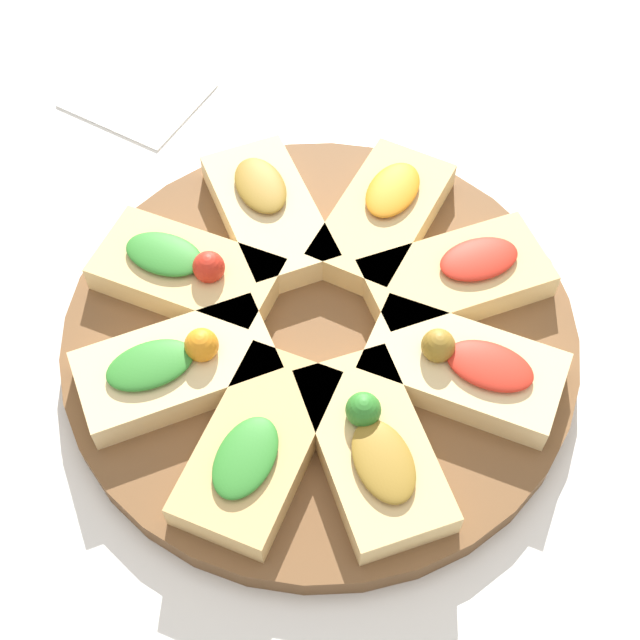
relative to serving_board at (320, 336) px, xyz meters
name	(u,v)px	position (x,y,z in m)	size (l,w,h in m)	color
ground_plane	(320,344)	(0.00, 0.00, -0.01)	(3.00, 3.00, 0.00)	silver
serving_board	(320,336)	(0.00, 0.00, 0.00)	(0.41, 0.41, 0.02)	brown
focaccia_slice_0	(268,212)	(0.07, -0.10, 0.03)	(0.15, 0.16, 0.03)	#E5C689
focaccia_slice_1	(187,272)	(0.12, -0.02, 0.03)	(0.16, 0.09, 0.05)	#DBB775
focaccia_slice_2	(176,367)	(0.09, 0.07, 0.03)	(0.16, 0.15, 0.05)	#E5C689
focaccia_slice_3	(257,447)	(0.02, 0.12, 0.03)	(0.09, 0.16, 0.03)	tan
focaccia_slice_4	(373,448)	(-0.06, 0.10, 0.03)	(0.14, 0.16, 0.05)	#DBB775
focaccia_slice_5	(464,368)	(-0.12, 0.02, 0.03)	(0.16, 0.09, 0.05)	#E5C689
focaccia_slice_6	(457,277)	(-0.10, -0.07, 0.03)	(0.16, 0.14, 0.03)	#DBB775
focaccia_slice_7	(383,216)	(-0.03, -0.12, 0.03)	(0.10, 0.16, 0.03)	#DBB775
napkin_stack	(137,95)	(0.25, -0.24, -0.01)	(0.12, 0.10, 0.00)	white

